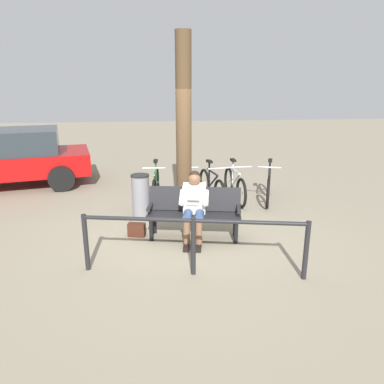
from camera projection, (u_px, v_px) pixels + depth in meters
name	position (u px, v px, depth m)	size (l,w,h in m)	color
ground_plane	(187.00, 235.00, 6.53)	(40.00, 40.00, 0.00)	gray
bench	(194.00, 209.00, 6.36)	(1.66, 0.76, 0.87)	black
person_reading	(194.00, 203.00, 6.15)	(0.54, 0.81, 1.20)	white
handbag	(137.00, 230.00, 6.46)	(0.30, 0.14, 0.24)	#3F1E14
tree_trunk	(184.00, 129.00, 7.03)	(0.30, 0.30, 3.52)	#4C3823
litter_bin	(141.00, 196.00, 7.32)	(0.36, 0.36, 0.87)	slate
bicycle_blue	(269.00, 186.00, 8.33)	(0.67, 1.61, 0.94)	black
bicycle_black	(235.00, 185.00, 8.35)	(0.48, 1.68, 0.94)	black
bicycle_orange	(212.00, 187.00, 8.22)	(0.49, 1.66, 0.94)	black
bicycle_red	(184.00, 186.00, 8.29)	(0.48, 1.68, 0.94)	black
bicycle_purple	(156.00, 187.00, 8.26)	(0.48, 1.68, 0.94)	black
railing_fence	(193.00, 235.00, 5.05)	(3.09, 0.68, 0.85)	black
parked_car	(6.00, 157.00, 9.39)	(4.49, 2.69, 1.47)	#A50C0C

